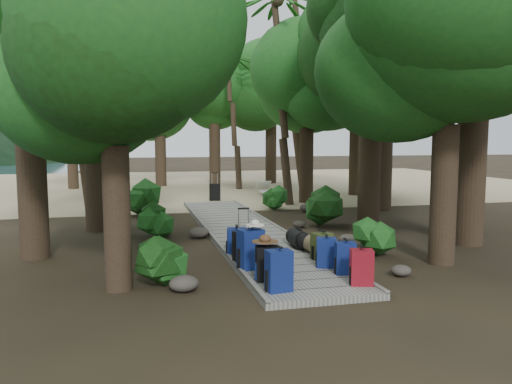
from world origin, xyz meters
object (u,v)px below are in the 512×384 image
object	(u,v)px
backpack_right_b	(345,256)
suitcase_on_boardwalk	(244,246)
lone_suitcase_on_sand	(215,192)
sun_lounger	(268,189)
kayak	(130,194)
backpack_left_a	(279,268)
backpack_right_a	(362,265)
backpack_left_b	(267,261)
backpack_right_c	(326,251)
backpack_left_c	(251,247)
duffel_right_khaki	(313,244)
duffel_right_black	(299,238)
backpack_left_d	(237,240)
backpack_right_d	(322,245)

from	to	relation	value
backpack_right_b	suitcase_on_boardwalk	xyz separation A→B (m)	(-1.56, 1.27, -0.01)
lone_suitcase_on_sand	sun_lounger	xyz separation A→B (m)	(2.56, 1.18, -0.04)
suitcase_on_boardwalk	kayak	world-z (taller)	suitcase_on_boardwalk
backpack_left_a	backpack_right_a	xyz separation A→B (m)	(1.41, 0.01, -0.04)
backpack_left_b	backpack_right_c	xyz separation A→B (m)	(1.31, 0.60, -0.02)
backpack_left_c	backpack_right_b	distance (m)	1.72
backpack_left_b	backpack_right_c	size ratio (longest dim) A/B	1.07
backpack_right_c	backpack_right_a	bearing A→B (deg)	-64.79
backpack_right_c	backpack_left_c	bearing A→B (deg)	-170.49
duffel_right_khaki	duffel_right_black	bearing A→B (deg)	96.50
backpack_left_d	duffel_right_khaki	xyz separation A→B (m)	(1.59, -0.26, -0.13)
backpack_left_d	sun_lounger	xyz separation A→B (m)	(3.70, 11.16, -0.10)
backpack_left_d	backpack_right_b	world-z (taller)	backpack_right_b
backpack_right_d	suitcase_on_boardwalk	world-z (taller)	suitcase_on_boardwalk
backpack_right_b	duffel_right_khaki	size ratio (longest dim) A/B	1.20
backpack_left_d	backpack_right_b	xyz separation A→B (m)	(1.55, -1.97, 0.01)
backpack_left_a	suitcase_on_boardwalk	xyz separation A→B (m)	(-0.13, 1.97, -0.06)
backpack_left_d	backpack_right_b	bearing A→B (deg)	-43.56
backpack_right_b	suitcase_on_boardwalk	size ratio (longest dim) A/B	1.03
backpack_left_c	duffel_right_black	world-z (taller)	backpack_left_c
duffel_right_black	suitcase_on_boardwalk	size ratio (longest dim) A/B	1.02
backpack_right_b	duffel_right_khaki	xyz separation A→B (m)	(0.03, 1.71, -0.14)
backpack_left_a	backpack_left_d	xyz separation A→B (m)	(-0.12, 2.66, -0.06)
backpack_right_c	duffel_right_black	xyz separation A→B (m)	(0.06, 1.76, -0.11)
backpack_left_a	backpack_right_b	xyz separation A→B (m)	(1.43, 0.70, -0.05)
backpack_left_b	sun_lounger	size ratio (longest dim) A/B	0.35
backpack_left_d	backpack_right_a	xyz separation A→B (m)	(1.53, -2.66, 0.02)
backpack_right_d	kayak	bearing A→B (deg)	95.39
backpack_right_c	lone_suitcase_on_sand	bearing A→B (deg)	110.37
backpack_right_b	lone_suitcase_on_sand	bearing A→B (deg)	103.42
backpack_right_d	lone_suitcase_on_sand	world-z (taller)	lone_suitcase_on_sand
backpack_right_c	duffel_right_khaki	size ratio (longest dim) A/B	1.17
duffel_right_black	sun_lounger	bearing A→B (deg)	81.30
backpack_left_c	suitcase_on_boardwalk	size ratio (longest dim) A/B	1.33
lone_suitcase_on_sand	backpack_right_b	bearing A→B (deg)	-82.79
backpack_right_b	lone_suitcase_on_sand	distance (m)	11.95
backpack_left_a	backpack_left_c	world-z (taller)	backpack_left_c
backpack_left_d	duffel_right_black	xyz separation A→B (m)	(1.46, 0.31, -0.11)
backpack_left_b	backpack_left_c	size ratio (longest dim) A/B	0.81
backpack_left_a	duffel_right_khaki	xyz separation A→B (m)	(1.46, 2.41, -0.19)
backpack_right_c	sun_lounger	xyz separation A→B (m)	(2.30, 12.61, -0.10)
backpack_left_c	duffel_right_khaki	bearing A→B (deg)	15.78
duffel_right_black	backpack_right_a	bearing A→B (deg)	-85.66
backpack_left_a	lone_suitcase_on_sand	xyz separation A→B (m)	(1.02, 12.64, -0.12)
backpack_left_a	lone_suitcase_on_sand	bearing A→B (deg)	79.22
backpack_left_a	backpack_right_d	world-z (taller)	backpack_left_a
backpack_right_c	duffel_right_black	distance (m)	1.77
backpack_left_b	backpack_right_d	size ratio (longest dim) A/B	1.12
duffel_right_black	suitcase_on_boardwalk	xyz separation A→B (m)	(-1.47, -1.01, 0.11)
lone_suitcase_on_sand	kayak	world-z (taller)	lone_suitcase_on_sand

